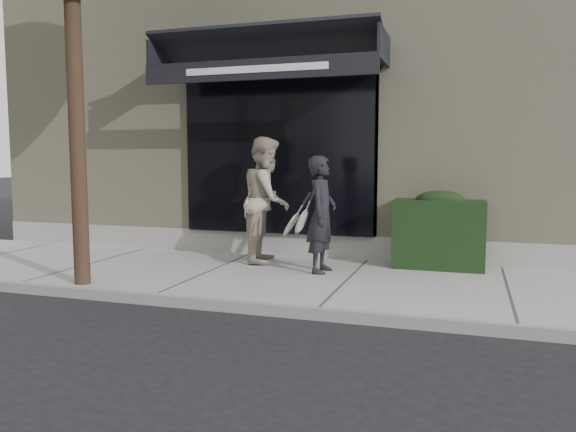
% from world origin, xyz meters
% --- Properties ---
extents(ground, '(80.00, 80.00, 0.00)m').
position_xyz_m(ground, '(0.00, 0.00, 0.00)').
color(ground, black).
rests_on(ground, ground).
extents(sidewalk, '(20.00, 3.00, 0.12)m').
position_xyz_m(sidewalk, '(0.00, 0.00, 0.06)').
color(sidewalk, '#9F9F99').
rests_on(sidewalk, ground).
extents(curb, '(20.00, 0.10, 0.14)m').
position_xyz_m(curb, '(0.00, -1.55, 0.07)').
color(curb, gray).
rests_on(curb, ground).
extents(building_facade, '(14.30, 8.04, 5.64)m').
position_xyz_m(building_facade, '(-0.01, 4.96, 2.74)').
color(building_facade, tan).
rests_on(building_facade, ground).
extents(hedge, '(1.30, 0.70, 1.14)m').
position_xyz_m(hedge, '(1.10, 1.25, 0.66)').
color(hedge, black).
rests_on(hedge, sidewalk).
extents(pedestrian_front, '(0.66, 0.75, 1.64)m').
position_xyz_m(pedestrian_front, '(-0.46, 0.36, 0.94)').
color(pedestrian_front, black).
rests_on(pedestrian_front, sidewalk).
extents(pedestrian_back, '(0.88, 1.05, 1.94)m').
position_xyz_m(pedestrian_back, '(-1.48, 0.91, 1.09)').
color(pedestrian_back, '#B2A48F').
rests_on(pedestrian_back, sidewalk).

